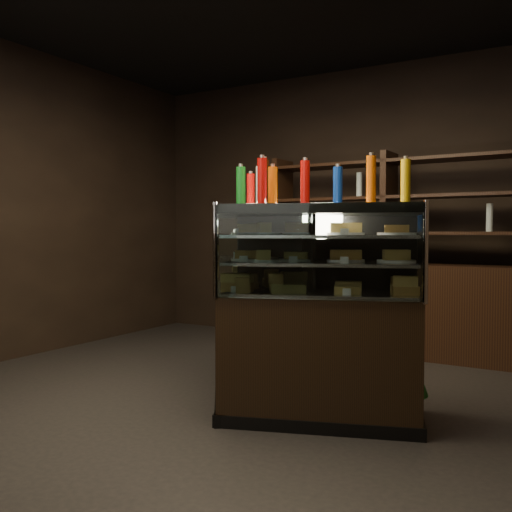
{
  "coord_description": "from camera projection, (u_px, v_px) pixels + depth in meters",
  "views": [
    {
      "loc": [
        2.2,
        -3.51,
        1.21
      ],
      "look_at": [
        0.25,
        -0.13,
        1.05
      ],
      "focal_mm": 40.0,
      "sensor_mm": 36.0,
      "label": 1
    }
  ],
  "objects": [
    {
      "name": "ground",
      "position": [
        236.0,
        397.0,
        4.19
      ],
      "size": [
        5.0,
        5.0,
        0.0
      ],
      "primitive_type": "plane",
      "color": "black",
      "rests_on": "ground"
    },
    {
      "name": "bottles_top",
      "position": [
        288.0,
        186.0,
        3.87
      ],
      "size": [
        1.41,
        0.93,
        0.3
      ],
      "color": "black",
      "rests_on": "display_case"
    },
    {
      "name": "display_case",
      "position": [
        288.0,
        340.0,
        3.91
      ],
      "size": [
        1.89,
        1.42,
        1.39
      ],
      "rotation": [
        0.0,
        0.0,
        -0.33
      ],
      "color": "black",
      "rests_on": "ground"
    },
    {
      "name": "potted_conifer",
      "position": [
        402.0,
        357.0,
        3.66
      ],
      "size": [
        0.33,
        0.33,
        0.71
      ],
      "rotation": [
        0.0,
        0.0,
        0.2
      ],
      "color": "black",
      "rests_on": "ground"
    },
    {
      "name": "back_shelving",
      "position": [
        388.0,
        293.0,
        5.68
      ],
      "size": [
        2.48,
        0.5,
        2.0
      ],
      "rotation": [
        0.0,
        0.0,
        -0.03
      ],
      "color": "black",
      "rests_on": "ground"
    },
    {
      "name": "room_shell",
      "position": [
        235.0,
        131.0,
        4.11
      ],
      "size": [
        5.02,
        5.02,
        3.01
      ],
      "color": "black",
      "rests_on": "ground"
    },
    {
      "name": "food_display",
      "position": [
        288.0,
        252.0,
        3.88
      ],
      "size": [
        1.57,
        1.07,
        0.43
      ],
      "color": "#BD9343",
      "rests_on": "display_case"
    }
  ]
}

